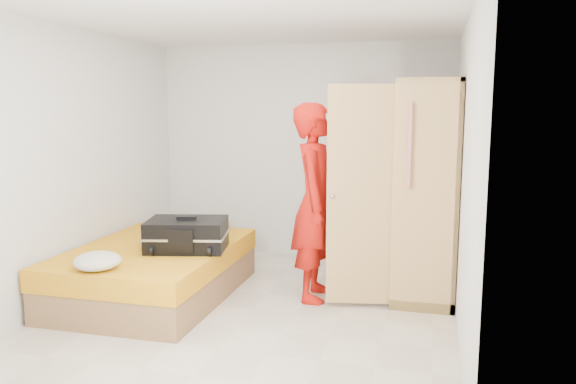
% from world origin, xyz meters
% --- Properties ---
extents(room, '(4.00, 4.02, 2.60)m').
position_xyz_m(room, '(0.00, 0.00, 1.30)').
color(room, beige).
rests_on(room, ground).
extents(bed, '(1.42, 2.02, 0.50)m').
position_xyz_m(bed, '(-1.05, 0.12, 0.25)').
color(bed, '#8F6341').
rests_on(bed, ground).
extents(wardrobe, '(1.16, 1.29, 2.10)m').
position_xyz_m(wardrobe, '(1.45, 0.85, 1.00)').
color(wardrobe, tan).
rests_on(wardrobe, ground).
extents(person, '(0.48, 0.71, 1.89)m').
position_xyz_m(person, '(0.48, 0.48, 0.94)').
color(person, red).
rests_on(person, ground).
extents(suitcase, '(0.85, 0.69, 0.32)m').
position_xyz_m(suitcase, '(-0.69, 0.10, 0.64)').
color(suitcase, black).
rests_on(suitcase, bed).
extents(round_cushion, '(0.39, 0.39, 0.15)m').
position_xyz_m(round_cushion, '(-1.13, -0.71, 0.57)').
color(round_cushion, silver).
rests_on(round_cushion, bed).
extents(pillow, '(0.61, 0.38, 0.10)m').
position_xyz_m(pillow, '(-0.91, 0.97, 0.55)').
color(pillow, silver).
rests_on(pillow, bed).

